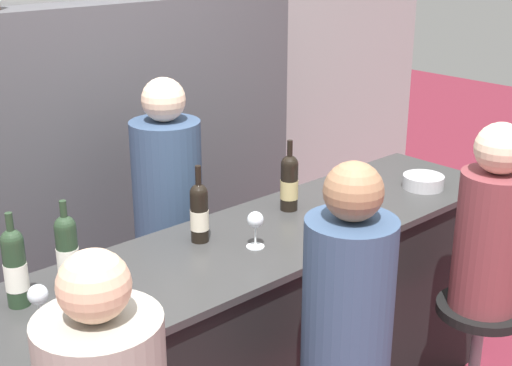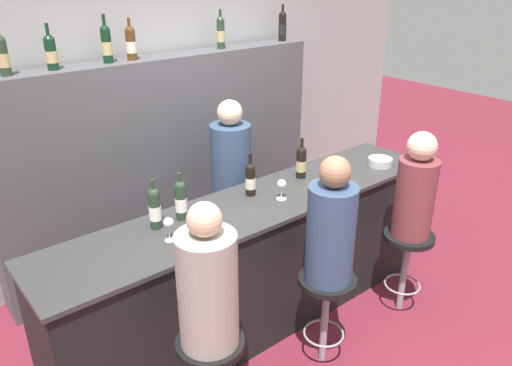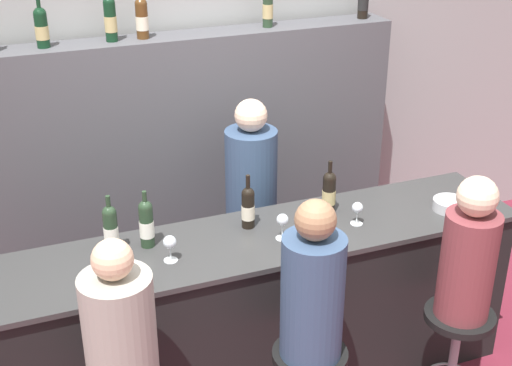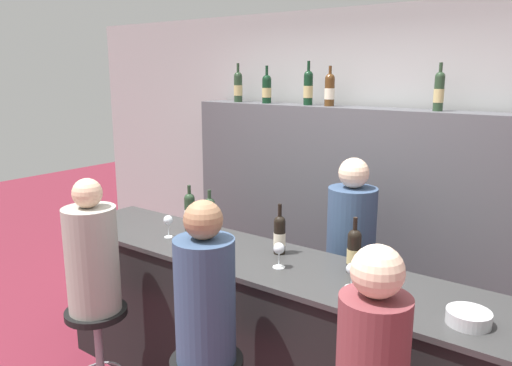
% 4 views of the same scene
% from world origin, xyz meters
% --- Properties ---
extents(wall_back, '(6.40, 0.05, 2.60)m').
position_xyz_m(wall_back, '(0.00, 1.75, 1.30)').
color(wall_back, '#9E9E9E').
rests_on(wall_back, ground_plane).
extents(bar_counter, '(3.12, 0.64, 1.01)m').
position_xyz_m(bar_counter, '(0.00, 0.30, 0.51)').
color(bar_counter, black).
rests_on(bar_counter, ground_plane).
extents(back_bar_cabinet, '(2.93, 0.28, 1.84)m').
position_xyz_m(back_bar_cabinet, '(0.00, 1.53, 0.92)').
color(back_bar_cabinet, '#4C4C51').
rests_on(back_bar_cabinet, ground_plane).
extents(wine_bottle_counter_0, '(0.08, 0.08, 0.33)m').
position_xyz_m(wine_bottle_counter_0, '(-0.71, 0.42, 1.15)').
color(wine_bottle_counter_0, '#233823').
rests_on(wine_bottle_counter_0, bar_counter).
extents(wine_bottle_counter_1, '(0.08, 0.08, 0.32)m').
position_xyz_m(wine_bottle_counter_1, '(-0.53, 0.42, 1.15)').
color(wine_bottle_counter_1, '#233823').
rests_on(wine_bottle_counter_1, bar_counter).
extents(wine_bottle_counter_2, '(0.07, 0.07, 0.31)m').
position_xyz_m(wine_bottle_counter_2, '(0.04, 0.42, 1.13)').
color(wine_bottle_counter_2, black).
rests_on(wine_bottle_counter_2, bar_counter).
extents(wine_bottle_counter_3, '(0.08, 0.08, 0.32)m').
position_xyz_m(wine_bottle_counter_3, '(0.54, 0.42, 1.14)').
color(wine_bottle_counter_3, black).
rests_on(wine_bottle_counter_3, bar_counter).
extents(wine_glass_0, '(0.06, 0.06, 0.15)m').
position_xyz_m(wine_glass_0, '(-0.73, 0.23, 1.12)').
color(wine_glass_0, silver).
rests_on(wine_glass_0, bar_counter).
extents(wine_glass_1, '(0.07, 0.07, 0.14)m').
position_xyz_m(wine_glass_1, '(-0.45, 0.23, 1.11)').
color(wine_glass_1, silver).
rests_on(wine_glass_1, bar_counter).
extents(wine_glass_2, '(0.07, 0.07, 0.15)m').
position_xyz_m(wine_glass_2, '(0.17, 0.23, 1.12)').
color(wine_glass_2, silver).
rests_on(wine_glass_2, bar_counter).
extents(wine_glass_3, '(0.07, 0.07, 0.13)m').
position_xyz_m(wine_glass_3, '(0.62, 0.23, 1.10)').
color(wine_glass_3, silver).
rests_on(wine_glass_3, bar_counter).
extents(metal_bowl, '(0.19, 0.19, 0.06)m').
position_xyz_m(metal_bowl, '(1.21, 0.19, 1.04)').
color(metal_bowl, '#B7B7BC').
rests_on(metal_bowl, bar_counter).
extents(guest_seated_middle, '(0.30, 0.30, 0.84)m').
position_xyz_m(guest_seated_middle, '(0.09, -0.31, 1.04)').
color(guest_seated_middle, '#334766').
rests_on(guest_seated_middle, bar_stool_middle).
extents(bar_stool_right, '(0.38, 0.38, 0.67)m').
position_xyz_m(bar_stool_right, '(0.97, -0.31, 0.53)').
color(bar_stool_right, gray).
rests_on(bar_stool_right, ground_plane).
extents(guest_seated_right, '(0.29, 0.29, 0.80)m').
position_xyz_m(guest_seated_right, '(0.97, -0.31, 1.03)').
color(guest_seated_right, brown).
rests_on(guest_seated_right, bar_stool_right).
extents(bartender, '(0.33, 0.33, 1.56)m').
position_xyz_m(bartender, '(0.26, 0.96, 0.72)').
color(bartender, '#334766').
rests_on(bartender, ground_plane).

